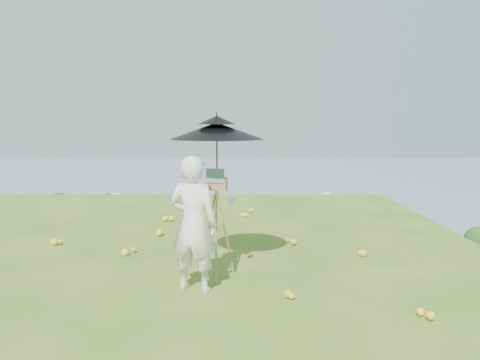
# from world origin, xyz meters

# --- Properties ---
(ground) EXTENTS (14.00, 14.00, 0.00)m
(ground) POSITION_xyz_m (0.00, 0.00, 0.00)
(ground) COLOR #39641C
(ground) RESTS_ON ground
(shoreline_tier) EXTENTS (170.00, 28.00, 8.00)m
(shoreline_tier) POSITION_xyz_m (0.00, 75.00, -36.00)
(shoreline_tier) COLOR slate
(shoreline_tier) RESTS_ON bay_water
(bay_water) EXTENTS (700.00, 700.00, 0.00)m
(bay_water) POSITION_xyz_m (0.00, 240.00, -34.00)
(bay_water) COLOR slate
(bay_water) RESTS_ON ground
(peninsula) EXTENTS (90.00, 60.00, 12.00)m
(peninsula) POSITION_xyz_m (-75.00, 155.00, -29.00)
(peninsula) COLOR #113B10
(peninsula) RESTS_ON bay_water
(slope_trees) EXTENTS (110.00, 50.00, 6.00)m
(slope_trees) POSITION_xyz_m (0.00, 35.00, -15.00)
(slope_trees) COLOR #224514
(slope_trees) RESTS_ON forest_slope
(harbor_town) EXTENTS (110.00, 22.00, 5.00)m
(harbor_town) POSITION_xyz_m (0.00, 75.00, -29.50)
(harbor_town) COLOR silver
(harbor_town) RESTS_ON shoreline_tier
(moored_boats) EXTENTS (140.00, 140.00, 0.70)m
(moored_boats) POSITION_xyz_m (-12.50, 161.00, -33.65)
(moored_boats) COLOR white
(moored_boats) RESTS_ON bay_water
(wildflowers) EXTENTS (10.00, 10.50, 0.12)m
(wildflowers) POSITION_xyz_m (0.00, 0.25, 0.06)
(wildflowers) COLOR yellow
(wildflowers) RESTS_ON ground
(painter) EXTENTS (0.79, 0.64, 1.87)m
(painter) POSITION_xyz_m (1.87, -1.38, 0.93)
(painter) COLOR silver
(painter) RESTS_ON ground
(field_easel) EXTENTS (0.75, 0.75, 1.63)m
(field_easel) POSITION_xyz_m (2.16, -0.84, 0.82)
(field_easel) COLOR olive
(field_easel) RESTS_ON ground
(sun_umbrella) EXTENTS (1.66, 1.66, 1.09)m
(sun_umbrella) POSITION_xyz_m (2.17, -0.81, 1.89)
(sun_umbrella) COLOR black
(sun_umbrella) RESTS_ON field_easel
(painter_cap) EXTENTS (0.25, 0.27, 0.10)m
(painter_cap) POSITION_xyz_m (1.87, -1.38, 1.81)
(painter_cap) COLOR #C56C78
(painter_cap) RESTS_ON painter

